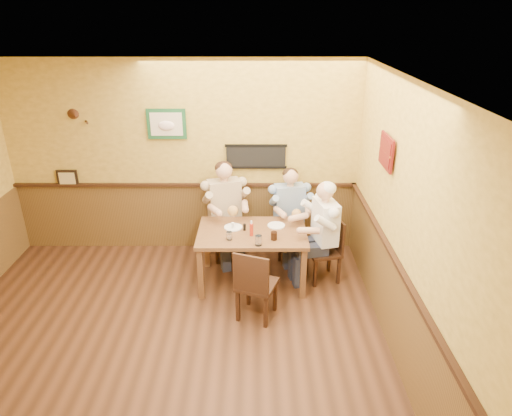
{
  "coord_description": "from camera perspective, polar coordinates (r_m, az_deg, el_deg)",
  "views": [
    {
      "loc": [
        1.03,
        -3.75,
        3.4
      ],
      "look_at": [
        1.03,
        1.45,
        1.1
      ],
      "focal_mm": 32.0,
      "sensor_mm": 36.0,
      "label": 1
    }
  ],
  "objects": [
    {
      "name": "diner_white_elder",
      "position": [
        6.06,
        8.53,
        -3.65
      ],
      "size": [
        0.7,
        0.7,
        1.26
      ],
      "primitive_type": null,
      "rotation": [
        0.0,
        0.0,
        -1.33
      ],
      "color": "white",
      "rests_on": "ground"
    },
    {
      "name": "salt_shaker",
      "position": [
        5.92,
        -2.91,
        -2.25
      ],
      "size": [
        0.05,
        0.05,
        0.09
      ],
      "primitive_type": "cylinder",
      "rotation": [
        0.0,
        0.0,
        -0.35
      ],
      "color": "white",
      "rests_on": "dining_table"
    },
    {
      "name": "diner_tan_shirt",
      "position": [
        6.55,
        -3.92,
        -0.93
      ],
      "size": [
        0.77,
        0.77,
        1.32
      ],
      "primitive_type": null,
      "rotation": [
        0.0,
        0.0,
        0.32
      ],
      "color": "#CBB18C",
      "rests_on": "ground"
    },
    {
      "name": "hot_sauce_bottle",
      "position": [
        5.74,
        -0.58,
        -2.63
      ],
      "size": [
        0.05,
        0.05,
        0.18
      ],
      "primitive_type": "cylinder",
      "rotation": [
        0.0,
        0.0,
        -0.22
      ],
      "color": "red",
      "rests_on": "dining_table"
    },
    {
      "name": "chair_back_right",
      "position": [
        6.68,
        4.08,
        -2.6
      ],
      "size": [
        0.46,
        0.46,
        0.86
      ],
      "primitive_type": null,
      "rotation": [
        0.0,
        0.0,
        0.17
      ],
      "color": "#351E11",
      "rests_on": "ground"
    },
    {
      "name": "chair_back_left",
      "position": [
        6.64,
        -3.87,
        -2.48
      ],
      "size": [
        0.54,
        0.54,
        0.92
      ],
      "primitive_type": null,
      "rotation": [
        0.0,
        0.0,
        0.32
      ],
      "color": "#351E11",
      "rests_on": "ground"
    },
    {
      "name": "plate_far_left",
      "position": [
        5.98,
        -2.86,
        -2.42
      ],
      "size": [
        0.28,
        0.28,
        0.02
      ],
      "primitive_type": "cylinder",
      "rotation": [
        0.0,
        0.0,
        0.2
      ],
      "color": "white",
      "rests_on": "dining_table"
    },
    {
      "name": "cola_tumbler",
      "position": [
        5.66,
        2.26,
        -3.49
      ],
      "size": [
        0.09,
        0.09,
        0.1
      ],
      "primitive_type": "cylinder",
      "rotation": [
        0.0,
        0.0,
        -0.17
      ],
      "color": "black",
      "rests_on": "dining_table"
    },
    {
      "name": "water_glass_mid",
      "position": [
        5.52,
        0.3,
        -4.07
      ],
      "size": [
        0.1,
        0.1,
        0.13
      ],
      "primitive_type": "cylinder",
      "rotation": [
        0.0,
        0.0,
        0.27
      ],
      "color": "silver",
      "rests_on": "dining_table"
    },
    {
      "name": "diner_blue_polo",
      "position": [
        6.6,
        4.12,
        -1.18
      ],
      "size": [
        0.65,
        0.65,
        1.22
      ],
      "primitive_type": null,
      "rotation": [
        0.0,
        0.0,
        0.17
      ],
      "color": "#809BC1",
      "rests_on": "ground"
    },
    {
      "name": "pepper_shaker",
      "position": [
        5.89,
        -1.44,
        -2.41
      ],
      "size": [
        0.04,
        0.04,
        0.09
      ],
      "primitive_type": "cylinder",
      "rotation": [
        0.0,
        0.0,
        -0.25
      ],
      "color": "black",
      "rests_on": "dining_table"
    },
    {
      "name": "room",
      "position": [
        4.37,
        -11.82,
        0.24
      ],
      "size": [
        5.02,
        5.03,
        2.81
      ],
      "color": "#371E10",
      "rests_on": "ground"
    },
    {
      "name": "chair_right_end",
      "position": [
        6.14,
        8.42,
        -5.22
      ],
      "size": [
        0.49,
        0.49,
        0.88
      ],
      "primitive_type": null,
      "rotation": [
        0.0,
        0.0,
        -1.33
      ],
      "color": "#351E11",
      "rests_on": "ground"
    },
    {
      "name": "plate_far_right",
      "position": [
        6.02,
        2.55,
        -2.19
      ],
      "size": [
        0.25,
        0.25,
        0.02
      ],
      "primitive_type": "cylinder",
      "rotation": [
        0.0,
        0.0,
        0.07
      ],
      "color": "white",
      "rests_on": "dining_table"
    },
    {
      "name": "water_glass_left",
      "position": [
        5.66,
        -3.37,
        -3.49
      ],
      "size": [
        0.09,
        0.09,
        0.11
      ],
      "primitive_type": "cylinder",
      "rotation": [
        0.0,
        0.0,
        -0.23
      ],
      "color": "silver",
      "rests_on": "dining_table"
    },
    {
      "name": "dining_table",
      "position": [
        5.92,
        -0.48,
        -3.72
      ],
      "size": [
        1.4,
        0.9,
        0.75
      ],
      "color": "brown",
      "rests_on": "ground"
    },
    {
      "name": "chair_near_side",
      "position": [
        5.37,
        0.1,
        -9.33
      ],
      "size": [
        0.54,
        0.54,
        0.92
      ],
      "primitive_type": null,
      "rotation": [
        0.0,
        0.0,
        2.79
      ],
      "color": "#351E11",
      "rests_on": "ground"
    }
  ]
}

